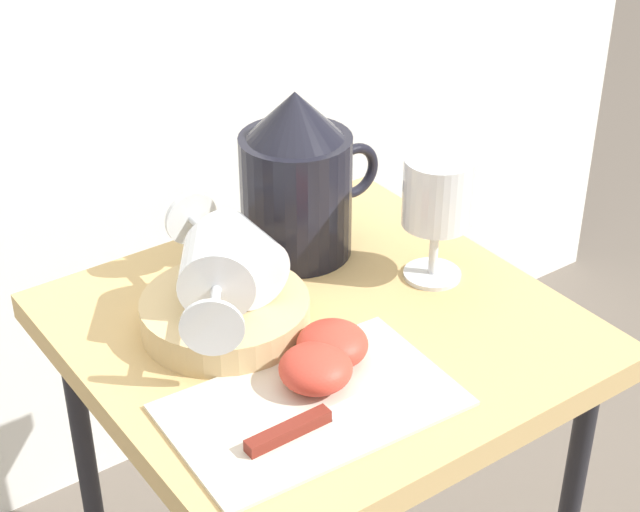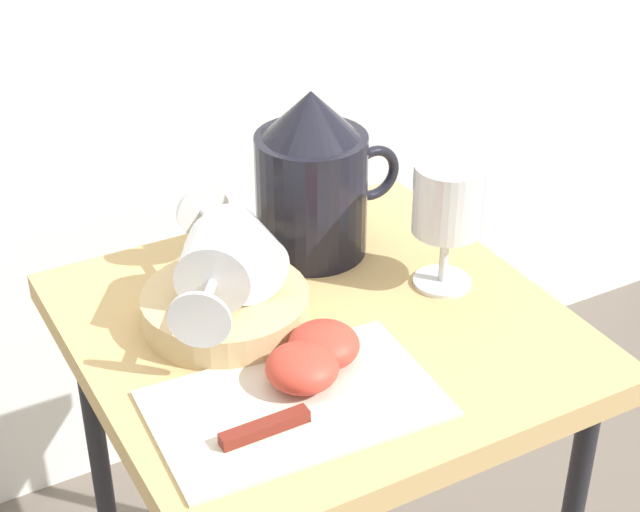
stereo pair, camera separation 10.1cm
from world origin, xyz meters
name	(u,v)px [view 1 (the left image)]	position (x,y,z in m)	size (l,w,h in m)	color
table	(320,379)	(0.00, 0.00, 0.60)	(0.48, 0.47, 0.67)	tan
linen_napkin	(312,405)	(-0.08, -0.11, 0.67)	(0.26, 0.16, 0.00)	beige
basket_tray	(225,314)	(-0.08, 0.05, 0.69)	(0.17, 0.17, 0.04)	tan
pitcher	(297,189)	(0.06, 0.13, 0.75)	(0.18, 0.13, 0.20)	black
wine_glass_upright	(440,200)	(0.15, 0.00, 0.77)	(0.07, 0.07, 0.14)	silver
wine_glass_tipped_near	(235,257)	(-0.06, 0.06, 0.75)	(0.08, 0.14, 0.08)	silver
wine_glass_tipped_far	(218,272)	(-0.09, 0.04, 0.75)	(0.13, 0.15, 0.08)	silver
apple_half_left	(316,368)	(-0.07, -0.09, 0.70)	(0.07, 0.07, 0.04)	#CC3D2D
apple_half_right	(332,344)	(-0.03, -0.06, 0.70)	(0.07, 0.07, 0.04)	#CC3D2D
knife	(317,418)	(-0.10, -0.13, 0.68)	(0.21, 0.02, 0.01)	silver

